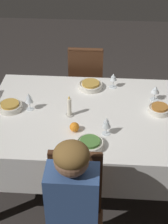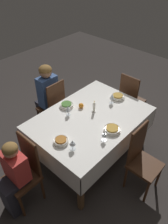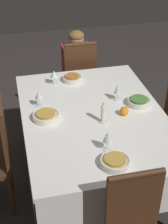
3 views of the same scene
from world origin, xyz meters
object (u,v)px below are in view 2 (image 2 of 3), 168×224
chair_south (141,158)px  dining_table (90,122)px  chair_north (53,106)px  chair_east (130,98)px  bowl_north (67,105)px  bowl_south (112,129)px  bowl_west (61,141)px  orange_fruit (81,106)px  candle_centerpiece (94,107)px  bowl_east (118,97)px  wine_glass_east (112,97)px  wine_glass_south (104,134)px  chair_west (25,170)px  wine_glass_west (73,143)px  person_child_red (13,177)px  person_adult_denim (46,94)px  wine_glass_north (68,109)px

chair_south → dining_table: bearing=93.3°
chair_north → chair_east: size_ratio=1.00×
bowl_north → bowl_south: bearing=-87.3°
bowl_north → bowl_west: same height
orange_fruit → candle_centerpiece: bearing=-73.2°
chair_north → bowl_east: 1.04m
bowl_north → wine_glass_east: (0.50, -0.42, 0.08)m
wine_glass_south → bowl_east: 0.91m
chair_west → bowl_west: size_ratio=5.50×
candle_centerpiece → orange_fruit: candle_centerpiece is taller
orange_fruit → bowl_north: bearing=126.5°
wine_glass_west → bowl_east: wine_glass_west is taller
chair_north → wine_glass_south: size_ratio=7.19×
dining_table → bowl_west: size_ratio=8.79×
wine_glass_west → bowl_south: (0.54, -0.15, -0.07)m
chair_south → person_child_red: (-1.23, 0.90, 0.04)m
chair_south → wine_glass_south: chair_south is taller
bowl_north → dining_table: bearing=-81.9°
chair_west → bowl_west: chair_west is taller
chair_south → bowl_west: size_ratio=5.50×
bowl_north → wine_glass_west: (-0.50, -0.62, 0.07)m
chair_east → bowl_east: size_ratio=4.93×
bowl_north → bowl_west: size_ratio=1.08×
candle_centerpiece → bowl_south: bearing=-108.9°
chair_south → bowl_south: chair_south is taller
wine_glass_south → candle_centerpiece: bearing=52.8°
chair_west → bowl_north: bearing=107.1°
person_adult_denim → chair_south: bearing=91.0°
person_child_red → chair_east: bearing=87.3°
bowl_north → candle_centerpiece: size_ratio=1.09×
chair_south → bowl_west: (-0.63, 0.74, 0.26)m
chair_south → person_adult_denim: size_ratio=0.82×
person_adult_denim → wine_glass_south: person_adult_denim is taller
chair_north → person_adult_denim: size_ratio=0.82×
bowl_east → chair_north: bearing=126.0°
chair_north → orange_fruit: bearing=95.1°
wine_glass_north → wine_glass_west: (-0.39, -0.47, -0.01)m
chair_south → chair_north: bearing=91.1°
wine_glass_north → wine_glass_south: (-0.05, -0.65, -0.01)m
chair_south → bowl_north: chair_south is taller
bowl_north → bowl_east: bearing=-31.8°
chair_north → chair_south: same height
dining_table → chair_west: bearing=174.4°
chair_south → wine_glass_south: 0.58m
chair_west → candle_centerpiece: size_ratio=5.51×
person_child_red → wine_glass_west: bearing=62.5°
person_adult_denim → wine_glass_north: (-0.18, -0.69, 0.18)m
bowl_north → wine_glass_south: (-0.16, -0.80, 0.07)m
candle_centerpiece → bowl_west: bearing=-172.1°
wine_glass_east → orange_fruit: (-0.38, 0.25, -0.07)m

